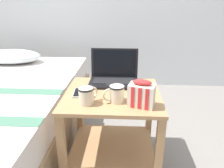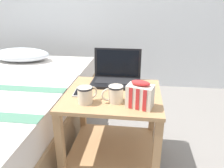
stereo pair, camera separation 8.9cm
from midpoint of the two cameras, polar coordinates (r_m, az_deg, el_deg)
name	(u,v)px [view 1 (the left image)]	position (r m, az deg, el deg)	size (l,w,h in m)	color
ground_plane	(112,163)	(1.71, -1.49, -19.85)	(8.00, 8.00, 0.00)	gray
bedside_table	(112,120)	(1.50, -1.62, -9.42)	(0.61, 0.58, 0.56)	tan
laptop	(113,76)	(1.57, -1.24, 2.05)	(0.35, 0.24, 0.23)	black
mug_front_left	(87,95)	(1.26, -8.66, -2.87)	(0.11, 0.11, 0.10)	beige
mug_front_right	(116,93)	(1.27, -0.88, -2.43)	(0.13, 0.09, 0.10)	beige
snack_bag	(142,94)	(1.22, 5.67, -2.71)	(0.16, 0.13, 0.16)	silver
cell_phone	(79,93)	(1.42, -10.36, -2.27)	(0.08, 0.15, 0.01)	#B7BABC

